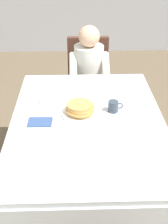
{
  "coord_description": "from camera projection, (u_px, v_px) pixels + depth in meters",
  "views": [
    {
      "loc": [
        -0.08,
        -1.76,
        1.92
      ],
      "look_at": [
        -0.03,
        0.02,
        0.79
      ],
      "focal_mm": 47.25,
      "sensor_mm": 36.0,
      "label": 1
    }
  ],
  "objects": [
    {
      "name": "plate_breakfast",
      "position": [
        80.0,
        113.0,
        2.18
      ],
      "size": [
        0.28,
        0.28,
        0.02
      ],
      "primitive_type": "cylinder",
      "color": "white",
      "rests_on": "dining_table_main"
    },
    {
      "name": "napkin_folded",
      "position": [
        40.0,
        122.0,
        2.08
      ],
      "size": [
        0.17,
        0.12,
        0.01
      ],
      "primitive_type": "cube",
      "rotation": [
        0.0,
        0.0,
        -0.02
      ],
      "color": "#334C7F",
      "rests_on": "dining_table_main"
    },
    {
      "name": "knife_right_of_plate",
      "position": [
        106.0,
        115.0,
        2.17
      ],
      "size": [
        0.03,
        0.2,
        0.0
      ],
      "primitive_type": "cube",
      "rotation": [
        0.0,
        0.0,
        1.66
      ],
      "color": "silver",
      "rests_on": "dining_table_main"
    },
    {
      "name": "chair_diner",
      "position": [
        88.0,
        76.0,
        3.22
      ],
      "size": [
        0.44,
        0.45,
        0.93
      ],
      "rotation": [
        0.0,
        0.0,
        3.14
      ],
      "color": "#4C2D23",
      "rests_on": "ground"
    },
    {
      "name": "dining_table_main",
      "position": [
        88.0,
        130.0,
        2.17
      ],
      "size": [
        1.12,
        1.52,
        0.74
      ],
      "color": "silver",
      "rests_on": "ground"
    },
    {
      "name": "breakfast_stack",
      "position": [
        80.0,
        108.0,
        2.15
      ],
      "size": [
        0.21,
        0.21,
        0.08
      ],
      "color": "tan",
      "rests_on": "plate_breakfast"
    },
    {
      "name": "syrup_pitcher",
      "position": [
        43.0,
        99.0,
        2.29
      ],
      "size": [
        0.08,
        0.08,
        0.07
      ],
      "color": "silver",
      "rests_on": "dining_table_main"
    },
    {
      "name": "cup_coffee",
      "position": [
        113.0,
        106.0,
        2.19
      ],
      "size": [
        0.11,
        0.08,
        0.08
      ],
      "color": "#333D4C",
      "rests_on": "dining_table_main"
    },
    {
      "name": "spoon_near_edge",
      "position": [
        81.0,
        141.0,
        1.91
      ],
      "size": [
        0.15,
        0.02,
        0.0
      ],
      "primitive_type": "cube",
      "rotation": [
        0.0,
        0.0,
        0.07
      ],
      "color": "silver",
      "rests_on": "dining_table_main"
    },
    {
      "name": "ground_plane",
      "position": [
        87.0,
        191.0,
        2.52
      ],
      "size": [
        14.0,
        14.0,
        0.0
      ],
      "primitive_type": "plane",
      "color": "brown"
    },
    {
      "name": "diner_person",
      "position": [
        89.0,
        70.0,
        3.01
      ],
      "size": [
        0.4,
        0.43,
        1.12
      ],
      "rotation": [
        0.0,
        0.0,
        3.14
      ],
      "color": "silver",
      "rests_on": "ground"
    },
    {
      "name": "fork_left_of_plate",
      "position": [
        54.0,
        116.0,
        2.16
      ],
      "size": [
        0.02,
        0.18,
        0.0
      ],
      "primitive_type": "cube",
      "rotation": [
        0.0,
        0.0,
        1.54
      ],
      "color": "silver",
      "rests_on": "dining_table_main"
    }
  ]
}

